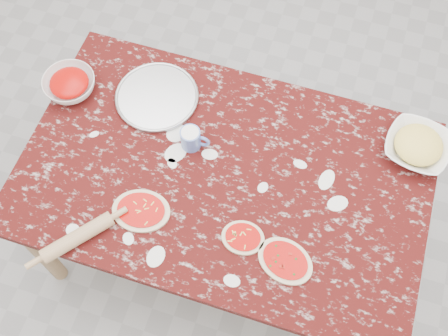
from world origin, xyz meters
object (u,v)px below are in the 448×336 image
cheese_bowl (417,147)px  flour_mug (191,138)px  worktable (224,183)px  rolling_pin (78,237)px  sauce_bowl (70,85)px  pizza_tray (157,97)px

cheese_bowl → flour_mug: 0.90m
cheese_bowl → worktable: bearing=-154.5°
flour_mug → worktable: bearing=-27.8°
worktable → rolling_pin: bearing=-135.1°
flour_mug → rolling_pin: size_ratio=0.43×
cheese_bowl → flour_mug: size_ratio=2.10×
cheese_bowl → flour_mug: bearing=-164.0°
rolling_pin → sauce_bowl: bearing=117.3°
worktable → flour_mug: 0.23m
sauce_bowl → worktable: bearing=-13.9°
worktable → cheese_bowl: cheese_bowl is taller
flour_mug → rolling_pin: flour_mug is taller
cheese_bowl → rolling_pin: size_ratio=0.91×
sauce_bowl → cheese_bowl: bearing=6.0°
sauce_bowl → flour_mug: flour_mug is taller
sauce_bowl → rolling_pin: 0.68m
pizza_tray → rolling_pin: (-0.05, -0.68, 0.02)m
worktable → rolling_pin: rolling_pin is taller
worktable → pizza_tray: size_ratio=4.67×
cheese_bowl → flour_mug: flour_mug is taller
pizza_tray → sauce_bowl: sauce_bowl is taller
worktable → pizza_tray: (-0.38, 0.25, 0.09)m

